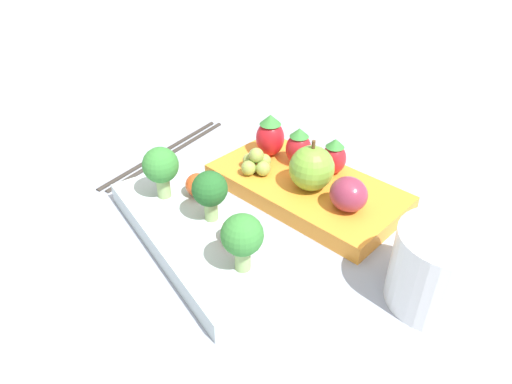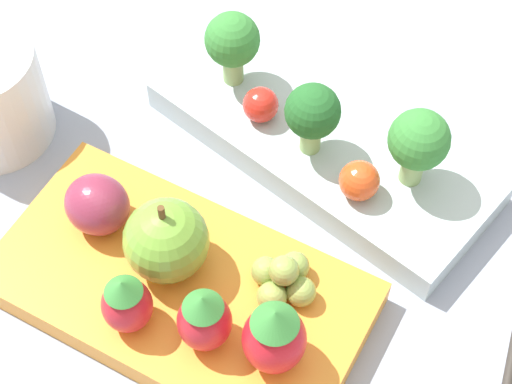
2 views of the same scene
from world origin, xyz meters
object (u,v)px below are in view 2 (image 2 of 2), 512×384
(broccoli_floret_0, at_px, (419,142))
(broccoli_floret_2, at_px, (232,42))
(bento_box_savoury, at_px, (323,142))
(cherry_tomato_0, at_px, (359,181))
(strawberry_0, at_px, (204,319))
(strawberry_2, at_px, (274,336))
(grape_cluster, at_px, (283,279))
(apple, at_px, (166,240))
(broccoli_floret_1, at_px, (313,113))
(cherry_tomato_1, at_px, (261,105))
(strawberry_1, at_px, (126,303))
(bento_box_fruit, at_px, (181,290))
(plum, at_px, (97,205))

(broccoli_floret_0, xyz_separation_m, broccoli_floret_2, (-0.14, 0.01, -0.00))
(bento_box_savoury, bearing_deg, broccoli_floret_2, 176.31)
(cherry_tomato_0, xyz_separation_m, strawberry_0, (-0.02, -0.13, 0.01))
(broccoli_floret_2, height_order, strawberry_0, broccoli_floret_2)
(broccoli_floret_0, bearing_deg, strawberry_2, -92.00)
(bento_box_savoury, distance_m, cherry_tomato_0, 0.06)
(broccoli_floret_2, distance_m, grape_cluster, 0.16)
(bento_box_savoury, height_order, broccoli_floret_0, broccoli_floret_0)
(apple, height_order, grape_cluster, apple)
(broccoli_floret_1, xyz_separation_m, cherry_tomato_1, (-0.04, 0.00, -0.02))
(apple, bearing_deg, cherry_tomato_1, 97.84)
(grape_cluster, bearing_deg, broccoli_floret_0, 77.74)
(bento_box_savoury, relative_size, strawberry_2, 4.55)
(strawberry_1, bearing_deg, bento_box_fruit, 77.14)
(strawberry_1, bearing_deg, strawberry_2, 18.59)
(plum, bearing_deg, broccoli_floret_0, 43.21)
(broccoli_floret_2, bearing_deg, strawberry_1, -73.04)
(bento_box_fruit, bearing_deg, apple, 150.29)
(broccoli_floret_1, bearing_deg, strawberry_2, -65.86)
(broccoli_floret_0, distance_m, plum, 0.19)
(plum, bearing_deg, cherry_tomato_1, 73.74)
(cherry_tomato_0, relative_size, grape_cluster, 0.61)
(strawberry_0, relative_size, strawberry_1, 1.06)
(strawberry_1, bearing_deg, broccoli_floret_2, 106.96)
(strawberry_1, distance_m, strawberry_2, 0.08)
(broccoli_floret_1, distance_m, apple, 0.12)
(apple, bearing_deg, cherry_tomato_0, 57.18)
(grape_cluster, bearing_deg, bento_box_savoury, 109.77)
(cherry_tomato_1, bearing_deg, strawberry_0, -67.07)
(bento_box_savoury, distance_m, plum, 0.15)
(bento_box_fruit, xyz_separation_m, cherry_tomato_0, (0.05, 0.11, 0.02))
(bento_box_savoury, bearing_deg, strawberry_1, -96.63)
(broccoli_floret_0, distance_m, cherry_tomato_0, 0.04)
(cherry_tomato_1, bearing_deg, cherry_tomato_0, -11.64)
(bento_box_savoury, distance_m, cherry_tomato_1, 0.05)
(broccoli_floret_0, bearing_deg, plum, -136.79)
(strawberry_1, height_order, strawberry_2, strawberry_2)
(strawberry_2, bearing_deg, apple, 169.48)
(strawberry_0, height_order, strawberry_2, strawberry_2)
(cherry_tomato_0, height_order, plum, plum)
(broccoli_floret_1, bearing_deg, grape_cluster, -66.62)
(broccoli_floret_0, relative_size, plum, 1.43)
(cherry_tomato_1, xyz_separation_m, strawberry_2, (0.10, -0.13, 0.01))
(bento_box_savoury, bearing_deg, bento_box_fruit, -95.05)
(bento_box_savoury, distance_m, broccoli_floret_0, 0.08)
(bento_box_fruit, relative_size, strawberry_1, 5.22)
(apple, bearing_deg, broccoli_floret_2, 110.04)
(cherry_tomato_0, height_order, strawberry_1, strawberry_1)
(strawberry_1, height_order, grape_cluster, strawberry_1)
(bento_box_savoury, relative_size, apple, 4.17)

